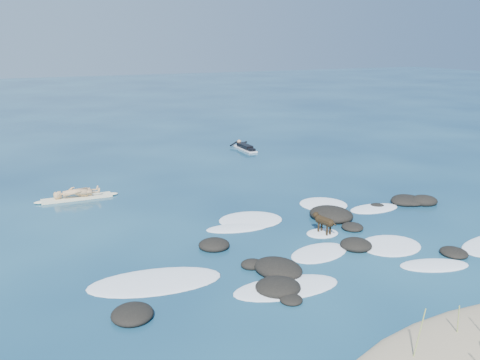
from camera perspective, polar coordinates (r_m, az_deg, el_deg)
ground at (r=18.00m, az=7.29°, el=-5.51°), size 160.00×160.00×0.00m
reef_rocks at (r=17.69m, az=9.89°, el=-5.65°), size 13.82×6.18×0.51m
breaking_foam at (r=17.15m, az=10.13°, el=-6.65°), size 14.80×8.15×0.12m
standing_surfer_rig at (r=22.18m, az=-17.12°, el=-0.15°), size 3.27×0.65×1.86m
paddling_surfer_rig at (r=30.93m, az=0.50°, el=3.54°), size 1.15×2.55×0.44m
dog at (r=17.71m, az=8.88°, el=-4.33°), size 0.41×1.09×0.70m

